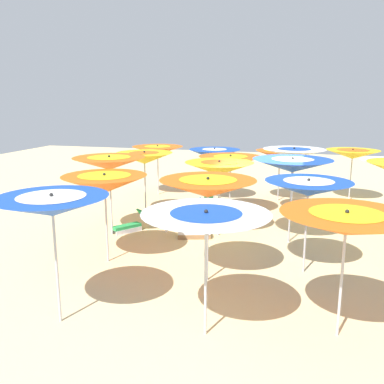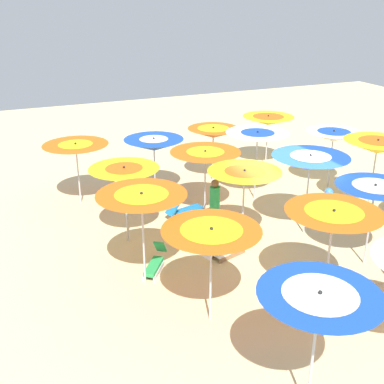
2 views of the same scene
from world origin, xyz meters
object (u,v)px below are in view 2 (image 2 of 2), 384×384
(beach_umbrella_2, at_px, (142,201))
(beach_umbrella_3, at_px, (211,239))
(beach_umbrella_5, at_px, (154,145))
(beach_umbrella_17, at_px, (377,147))
(beach_umbrella_7, at_px, (244,177))
(beach_umbrella_13, at_px, (375,192))
(lounger_0, at_px, (225,250))
(beach_umbrella_1, at_px, (124,175))
(lounger_3, at_px, (155,264))
(beach_ball, at_px, (329,192))
(beach_umbrella_15, at_px, (268,120))
(beach_umbrella_16, at_px, (333,136))
(lounger_2, at_px, (186,210))
(beach_umbrella_11, at_px, (257,137))
(beach_umbrella_6, at_px, (205,156))
(beach_umbrella_4, at_px, (319,303))
(beach_umbrella_8, at_px, (333,219))
(beach_umbrella_0, at_px, (76,149))
(beachgoer_0, at_px, (215,207))
(beach_umbrella_12, at_px, (310,162))
(beach_umbrella_10, at_px, (213,133))

(beach_umbrella_2, bearing_deg, beach_umbrella_3, -156.81)
(beach_umbrella_5, relative_size, beach_umbrella_17, 0.89)
(beach_umbrella_7, xyz_separation_m, beach_umbrella_13, (-2.23, -2.59, -0.01))
(beach_umbrella_3, distance_m, lounger_0, 3.40)
(beach_umbrella_1, distance_m, lounger_3, 2.70)
(beach_umbrella_17, xyz_separation_m, beach_ball, (1.37, 0.62, -2.03))
(beach_umbrella_5, xyz_separation_m, beach_umbrella_17, (-3.87, -6.40, 0.26))
(beach_umbrella_3, relative_size, beach_umbrella_13, 1.00)
(beach_umbrella_1, xyz_separation_m, beach_umbrella_15, (4.35, -7.33, -0.15))
(beach_umbrella_16, bearing_deg, beach_umbrella_17, -179.19)
(beach_umbrella_2, height_order, beach_umbrella_15, beach_umbrella_2)
(lounger_2, distance_m, beach_ball, 5.43)
(beach_umbrella_16, distance_m, lounger_3, 8.84)
(beach_umbrella_11, bearing_deg, beach_umbrella_13, -174.36)
(beach_umbrella_11, relative_size, beach_umbrella_17, 1.01)
(beach_umbrella_5, distance_m, beach_umbrella_11, 3.60)
(beach_umbrella_3, height_order, lounger_2, beach_umbrella_3)
(beach_umbrella_2, distance_m, beach_umbrella_6, 4.50)
(beach_umbrella_4, bearing_deg, lounger_2, -7.40)
(beach_umbrella_8, height_order, beach_umbrella_11, beach_umbrella_11)
(beach_umbrella_7, bearing_deg, beach_ball, -66.76)
(beach_umbrella_0, bearing_deg, lounger_0, -151.06)
(beach_umbrella_16, bearing_deg, lounger_0, 118.52)
(beachgoer_0, bearing_deg, lounger_3, 105.11)
(beach_umbrella_4, distance_m, beachgoer_0, 6.92)
(beach_umbrella_3, relative_size, beach_umbrella_8, 0.95)
(beach_umbrella_13, bearing_deg, beach_umbrella_5, 28.92)
(beach_umbrella_0, relative_size, beach_umbrella_12, 0.87)
(beach_umbrella_8, relative_size, beach_ball, 7.91)
(beach_umbrella_0, height_order, beach_umbrella_5, same)
(beach_umbrella_6, distance_m, beachgoer_0, 1.95)
(beach_umbrella_15, height_order, lounger_2, beach_umbrella_15)
(beach_umbrella_0, distance_m, lounger_0, 6.40)
(beach_umbrella_6, bearing_deg, beach_umbrella_16, -85.93)
(beach_umbrella_16, height_order, beach_umbrella_17, beach_umbrella_17)
(beach_ball, bearing_deg, beach_umbrella_16, -36.21)
(lounger_2, bearing_deg, beach_umbrella_17, -32.09)
(beach_umbrella_7, bearing_deg, beach_umbrella_12, -91.30)
(beach_umbrella_5, bearing_deg, beach_umbrella_2, 158.49)
(beach_umbrella_15, relative_size, beach_umbrella_16, 0.98)
(beach_umbrella_2, relative_size, beach_umbrella_12, 0.98)
(beach_umbrella_10, xyz_separation_m, lounger_3, (-5.51, 4.27, -1.71))
(beach_umbrella_7, distance_m, beach_umbrella_17, 5.31)
(beach_umbrella_7, relative_size, beach_umbrella_11, 0.95)
(beach_umbrella_8, xyz_separation_m, beach_umbrella_12, (3.25, -1.71, 0.09))
(beach_umbrella_11, distance_m, beach_umbrella_17, 3.92)
(beach_umbrella_7, relative_size, beach_umbrella_13, 1.01)
(lounger_2, bearing_deg, lounger_3, -141.11)
(beach_umbrella_15, relative_size, beach_ball, 7.04)
(beach_umbrella_2, bearing_deg, beach_umbrella_6, -44.09)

